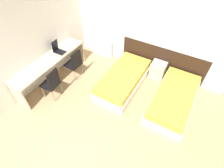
# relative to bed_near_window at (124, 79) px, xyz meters

# --- Properties ---
(ground_plane) EXTENTS (20.00, 20.00, 0.00)m
(ground_plane) POSITION_rel_bed_near_window_xyz_m (-0.03, -2.66, -0.21)
(ground_plane) COLOR tan
(wall_back) EXTENTS (5.29, 0.05, 2.70)m
(wall_back) POSITION_rel_bed_near_window_xyz_m (-0.03, 1.07, 1.14)
(wall_back) COLOR silver
(wall_back) RESTS_ON ground_plane
(wall_left) EXTENTS (0.05, 4.71, 2.70)m
(wall_left) POSITION_rel_bed_near_window_xyz_m (-2.20, -0.81, 1.14)
(wall_left) COLOR silver
(wall_left) RESTS_ON ground_plane
(headboard_panel) EXTENTS (2.56, 0.03, 0.92)m
(headboard_panel) POSITION_rel_bed_near_window_xyz_m (0.74, 1.03, 0.25)
(headboard_panel) COLOR black
(headboard_panel) RESTS_ON ground_plane
(bed_near_window) EXTENTS (0.98, 2.00, 0.44)m
(bed_near_window) POSITION_rel_bed_near_window_xyz_m (0.00, 0.00, 0.00)
(bed_near_window) COLOR beige
(bed_near_window) RESTS_ON ground_plane
(bed_near_door) EXTENTS (0.98, 2.00, 0.44)m
(bed_near_door) POSITION_rel_bed_near_window_xyz_m (1.48, 0.00, 0.00)
(bed_near_door) COLOR beige
(bed_near_door) RESTS_ON ground_plane
(nightstand) EXTENTS (0.42, 0.36, 0.53)m
(nightstand) POSITION_rel_bed_near_window_xyz_m (0.74, 0.82, 0.06)
(nightstand) COLOR beige
(nightstand) RESTS_ON ground_plane
(radiator) EXTENTS (0.78, 0.12, 0.59)m
(radiator) POSITION_rel_bed_near_window_xyz_m (-1.33, 0.95, 0.08)
(radiator) COLOR silver
(radiator) RESTS_ON ground_plane
(desk) EXTENTS (0.55, 2.41, 0.78)m
(desk) POSITION_rel_bed_near_window_xyz_m (-1.91, -0.87, 0.41)
(desk) COLOR #C6B28E
(desk) RESTS_ON ground_plane
(chair_near_laptop) EXTENTS (0.43, 0.43, 0.95)m
(chair_near_laptop) POSITION_rel_bed_near_window_xyz_m (-1.44, -0.40, 0.31)
(chair_near_laptop) COLOR black
(chair_near_laptop) RESTS_ON ground_plane
(chair_near_notebook) EXTENTS (0.44, 0.44, 0.95)m
(chair_near_notebook) POSITION_rel_bed_near_window_xyz_m (-1.44, -1.35, 0.31)
(chair_near_notebook) COLOR black
(chair_near_notebook) RESTS_ON ground_plane
(laptop) EXTENTS (0.33, 0.22, 0.34)m
(laptop) POSITION_rel_bed_near_window_xyz_m (-1.93, -0.45, 0.63)
(laptop) COLOR black
(laptop) RESTS_ON desk
(open_notebook) EXTENTS (0.33, 0.28, 0.02)m
(open_notebook) POSITION_rel_bed_near_window_xyz_m (-1.90, -1.32, 0.57)
(open_notebook) COLOR #236B3D
(open_notebook) RESTS_ON desk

